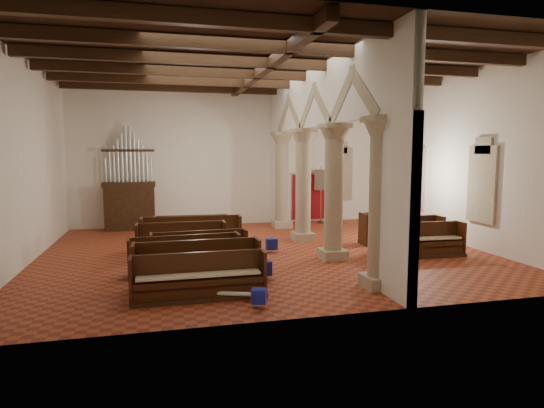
{
  "coord_description": "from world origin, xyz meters",
  "views": [
    {
      "loc": [
        -3.21,
        -14.2,
        3.24
      ],
      "look_at": [
        0.39,
        0.5,
        1.5
      ],
      "focal_mm": 30.0,
      "sensor_mm": 36.0,
      "label": 1
    }
  ],
  "objects_px": {
    "pipe_organ": "(130,197)",
    "nave_pew_0": "(199,284)",
    "processional_banner": "(321,205)",
    "aisle_pew_0": "(429,245)",
    "lectern": "(145,218)"
  },
  "relations": [
    {
      "from": "pipe_organ",
      "to": "nave_pew_0",
      "type": "height_order",
      "value": "pipe_organ"
    },
    {
      "from": "pipe_organ",
      "to": "nave_pew_0",
      "type": "xyz_separation_m",
      "value": [
        2.05,
        -9.81,
        -1.04
      ]
    },
    {
      "from": "processional_banner",
      "to": "aisle_pew_0",
      "type": "height_order",
      "value": "processional_banner"
    },
    {
      "from": "processional_banner",
      "to": "aisle_pew_0",
      "type": "relative_size",
      "value": 1.2
    },
    {
      "from": "processional_banner",
      "to": "aisle_pew_0",
      "type": "distance_m",
      "value": 7.2
    },
    {
      "from": "pipe_organ",
      "to": "nave_pew_0",
      "type": "bearing_deg",
      "value": -78.2
    },
    {
      "from": "nave_pew_0",
      "to": "aisle_pew_0",
      "type": "bearing_deg",
      "value": 18.36
    },
    {
      "from": "lectern",
      "to": "aisle_pew_0",
      "type": "height_order",
      "value": "lectern"
    },
    {
      "from": "processional_banner",
      "to": "aisle_pew_0",
      "type": "bearing_deg",
      "value": -67.95
    },
    {
      "from": "aisle_pew_0",
      "to": "pipe_organ",
      "type": "bearing_deg",
      "value": 143.81
    },
    {
      "from": "pipe_organ",
      "to": "aisle_pew_0",
      "type": "distance_m",
      "value": 11.95
    },
    {
      "from": "lectern",
      "to": "processional_banner",
      "type": "relative_size",
      "value": 0.45
    },
    {
      "from": "pipe_organ",
      "to": "processional_banner",
      "type": "distance_m",
      "value": 8.38
    },
    {
      "from": "lectern",
      "to": "processional_banner",
      "type": "distance_m",
      "value": 7.78
    },
    {
      "from": "pipe_organ",
      "to": "lectern",
      "type": "distance_m",
      "value": 1.06
    }
  ]
}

